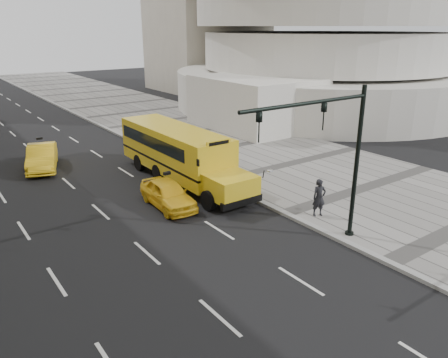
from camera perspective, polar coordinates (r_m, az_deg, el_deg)
ground at (r=22.32m, az=-13.44°, el=-3.59°), size 140.00×140.00×0.00m
sidewalk_museum at (r=28.64m, az=9.16°, el=2.00°), size 12.00×140.00×0.15m
curb_museum at (r=24.95m, az=-0.71°, el=-0.38°), size 0.30×140.00×0.15m
school_bus at (r=25.30m, az=-6.14°, el=3.81°), size 2.96×11.56×3.19m
taxi_near at (r=21.70m, az=-7.34°, el=-1.93°), size 1.78×4.04×1.35m
taxi_far at (r=29.51m, az=-22.68°, el=2.64°), size 2.95×4.91×1.53m
pedestrian at (r=20.56m, az=12.32°, el=-2.40°), size 0.75×0.63×1.77m
traffic_signal at (r=17.00m, az=14.26°, el=3.74°), size 6.18×0.36×6.40m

